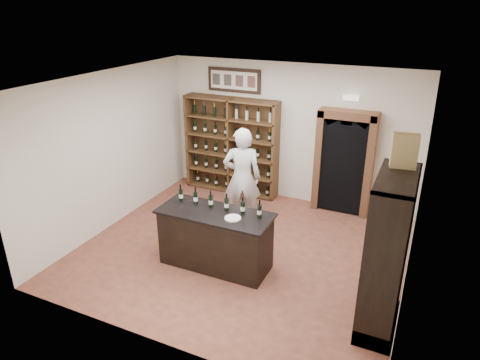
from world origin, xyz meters
The scene contains 20 objects.
floor centered at (0.00, 0.00, 0.00)m, with size 5.50×5.50×0.00m, color brown.
ceiling centered at (0.00, 0.00, 3.00)m, with size 5.50×5.50×0.00m, color white.
wall_back centered at (0.00, 2.50, 1.50)m, with size 5.50×0.04×3.00m, color silver.
wall_left centered at (-2.75, 0.00, 1.50)m, with size 0.04×5.00×3.00m, color silver.
wall_right centered at (2.75, 0.00, 1.50)m, with size 0.04×5.00×3.00m, color silver.
wine_shelf centered at (-1.30, 2.33, 1.10)m, with size 2.20×0.38×2.20m.
framed_picture centered at (-1.30, 2.47, 2.55)m, with size 1.25×0.04×0.52m, color black.
arched_doorway centered at (1.25, 2.33, 1.14)m, with size 1.17×0.35×2.17m.
emergency_light centered at (1.25, 2.42, 2.40)m, with size 0.30×0.10×0.10m, color white.
tasting_counter centered at (-0.20, -0.60, 0.49)m, with size 1.88×0.78×1.00m.
counter_bottle_0 centered at (-0.92, -0.46, 1.11)m, with size 0.07×0.07×0.30m.
counter_bottle_1 centered at (-0.63, -0.46, 1.11)m, with size 0.07×0.07×0.30m.
counter_bottle_2 centered at (-0.34, -0.46, 1.11)m, with size 0.07×0.07×0.30m.
counter_bottle_3 centered at (-0.06, -0.46, 1.11)m, with size 0.07×0.07×0.30m.
counter_bottle_4 centered at (0.23, -0.46, 1.11)m, with size 0.07×0.07×0.30m.
counter_bottle_5 centered at (0.52, -0.46, 1.11)m, with size 0.07×0.07×0.30m.
side_cabinet centered at (2.52, -0.90, 0.75)m, with size 0.48×1.20×2.20m.
shopkeeper centered at (-0.40, 0.91, 1.00)m, with size 0.73×0.48×1.99m, color silver.
plate centered at (0.16, -0.68, 1.01)m, with size 0.26×0.26×0.02m, color white.
wine_crate centered at (2.50, -0.59, 2.42)m, with size 0.32×0.13×0.45m, color tan.
Camera 1 is at (2.73, -6.02, 4.15)m, focal length 32.00 mm.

